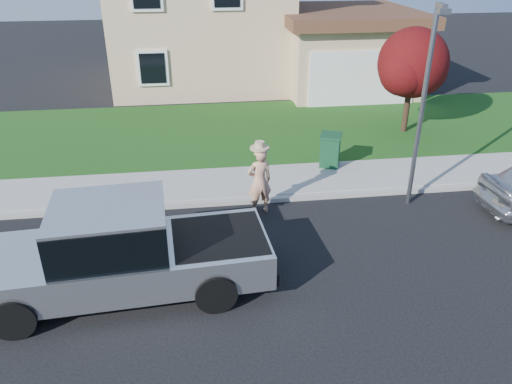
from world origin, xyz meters
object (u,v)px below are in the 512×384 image
pickup_truck (120,253)px  ornamental_tree (413,66)px  street_lamp (424,98)px  trash_bin (330,150)px  woman (259,180)px

pickup_truck → ornamental_tree: bearing=37.4°
street_lamp → pickup_truck: bearing=-149.1°
trash_bin → street_lamp: 3.73m
trash_bin → street_lamp: bearing=-37.6°
pickup_truck → ornamental_tree: ornamental_tree is taller
pickup_truck → woman: bearing=38.7°
trash_bin → street_lamp: (1.53, -2.52, 2.28)m
pickup_truck → street_lamp: bearing=17.5°
woman → ornamental_tree: bearing=-152.3°
ornamental_tree → woman: bearing=-139.6°
ornamental_tree → pickup_truck: bearing=-138.8°
woman → street_lamp: street_lamp is taller
woman → street_lamp: 4.53m
pickup_truck → ornamental_tree: size_ratio=1.64×
woman → ornamental_tree: ornamental_tree is taller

